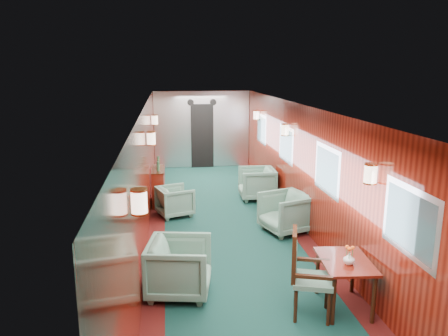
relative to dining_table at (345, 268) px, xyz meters
name	(u,v)px	position (x,y,z in m)	size (l,w,h in m)	color
room	(229,150)	(-1.13, 2.74, 1.07)	(12.00, 12.10, 2.40)	#0E332C
bulkhead	(202,130)	(-1.13, 8.65, 0.62)	(2.98, 0.17, 2.39)	silver
windows_right	(303,155)	(0.36, 2.99, 0.89)	(0.02, 8.60, 0.80)	silver
wall_sconces	(225,137)	(-1.13, 3.30, 1.23)	(2.97, 7.97, 0.25)	#FFE4C6
dining_table	(345,268)	(0.00, 0.00, 0.00)	(0.70, 0.94, 0.67)	#64180D
side_chair	(304,270)	(-0.58, -0.10, 0.05)	(0.62, 0.64, 1.13)	#225044
credenza	(158,186)	(-2.47, 4.89, -0.13)	(0.29, 0.93, 1.11)	#64180D
flower_vase	(349,259)	(-0.01, -0.12, 0.18)	(0.14, 0.14, 0.15)	silver
armchair_left_near	(180,267)	(-2.12, 0.65, -0.17)	(0.84, 0.86, 0.78)	#225044
armchair_left_far	(175,201)	(-2.10, 3.99, -0.24)	(0.68, 0.70, 0.64)	#225044
armchair_right_near	(286,213)	(-0.02, 2.76, -0.18)	(0.82, 0.84, 0.77)	#225044
armchair_right_far	(257,183)	(-0.12, 4.96, -0.18)	(0.81, 0.84, 0.76)	#225044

